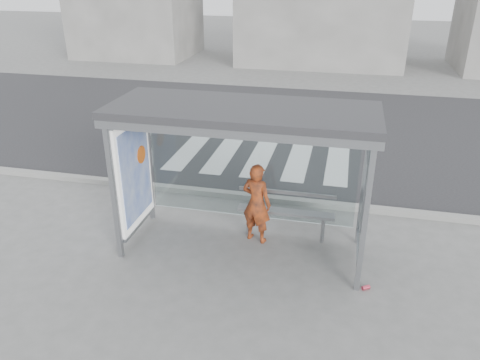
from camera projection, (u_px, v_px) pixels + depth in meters
name	position (u px, v px, depth m)	size (l,w,h in m)	color
ground	(242.00, 249.00, 8.36)	(80.00, 80.00, 0.00)	slate
road	(292.00, 128.00, 14.55)	(30.00, 10.00, 0.01)	#242426
curb	(262.00, 198.00, 10.06)	(30.00, 0.18, 0.12)	gray
crosswalk	(261.00, 155.00, 12.44)	(4.55, 3.00, 0.00)	silver
bus_shelter	(221.00, 142.00, 7.66)	(4.25, 1.65, 2.62)	gray
building_center	(323.00, 11.00, 23.22)	(8.00, 5.00, 5.00)	slate
person	(257.00, 203.00, 8.34)	(0.55, 0.36, 1.51)	#CB5A13
bench	(286.00, 211.00, 8.50)	(1.77, 0.23, 0.91)	gray
soda_can	(366.00, 288.00, 7.31)	(0.07, 0.07, 0.13)	#E04259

